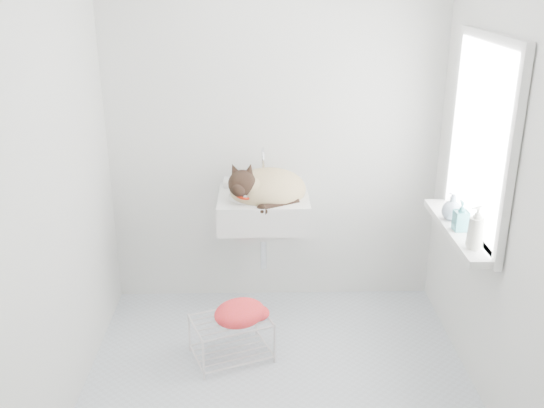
{
  "coord_description": "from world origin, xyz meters",
  "views": [
    {
      "loc": [
        -0.1,
        -2.92,
        2.19
      ],
      "look_at": [
        -0.03,
        0.5,
        0.88
      ],
      "focal_mm": 40.5,
      "sensor_mm": 36.0,
      "label": 1
    }
  ],
  "objects_px": {
    "bottle_a": "(473,248)",
    "bottle_c": "(451,219)",
    "wire_rack": "(231,335)",
    "bottle_b": "(460,230)",
    "cat": "(265,190)",
    "sink": "(263,195)"
  },
  "relations": [
    {
      "from": "bottle_c",
      "to": "wire_rack",
      "type": "bearing_deg",
      "value": -175.78
    },
    {
      "from": "bottle_a",
      "to": "bottle_c",
      "type": "distance_m",
      "value": 0.39
    },
    {
      "from": "sink",
      "to": "wire_rack",
      "type": "distance_m",
      "value": 0.9
    },
    {
      "from": "wire_rack",
      "to": "bottle_c",
      "type": "xyz_separation_m",
      "value": [
        1.28,
        0.09,
        0.7
      ]
    },
    {
      "from": "bottle_b",
      "to": "cat",
      "type": "bearing_deg",
      "value": 151.93
    },
    {
      "from": "wire_rack",
      "to": "bottle_b",
      "type": "bearing_deg",
      "value": -2.89
    },
    {
      "from": "sink",
      "to": "bottle_b",
      "type": "xyz_separation_m",
      "value": [
        1.08,
        -0.59,
        0.0
      ]
    },
    {
      "from": "bottle_b",
      "to": "bottle_c",
      "type": "height_order",
      "value": "bottle_b"
    },
    {
      "from": "sink",
      "to": "cat",
      "type": "xyz_separation_m",
      "value": [
        0.01,
        -0.02,
        0.04
      ]
    },
    {
      "from": "cat",
      "to": "bottle_a",
      "type": "distance_m",
      "value": 1.33
    },
    {
      "from": "wire_rack",
      "to": "bottle_b",
      "type": "xyz_separation_m",
      "value": [
        1.28,
        -0.06,
        0.7
      ]
    },
    {
      "from": "wire_rack",
      "to": "bottle_a",
      "type": "relative_size",
      "value": 2.22
    },
    {
      "from": "cat",
      "to": "bottle_b",
      "type": "xyz_separation_m",
      "value": [
        1.07,
        -0.57,
        -0.04
      ]
    },
    {
      "from": "cat",
      "to": "wire_rack",
      "type": "xyz_separation_m",
      "value": [
        -0.21,
        -0.5,
        -0.74
      ]
    },
    {
      "from": "wire_rack",
      "to": "cat",
      "type": "bearing_deg",
      "value": 67.34
    },
    {
      "from": "cat",
      "to": "sink",
      "type": "bearing_deg",
      "value": 106.28
    },
    {
      "from": "sink",
      "to": "bottle_c",
      "type": "distance_m",
      "value": 1.16
    },
    {
      "from": "cat",
      "to": "bottle_c",
      "type": "bearing_deg",
      "value": -34.46
    },
    {
      "from": "bottle_b",
      "to": "wire_rack",
      "type": "bearing_deg",
      "value": 177.11
    },
    {
      "from": "wire_rack",
      "to": "bottle_c",
      "type": "relative_size",
      "value": 2.84
    },
    {
      "from": "cat",
      "to": "bottle_b",
      "type": "relative_size",
      "value": 3.32
    },
    {
      "from": "bottle_a",
      "to": "bottle_b",
      "type": "height_order",
      "value": "bottle_a"
    }
  ]
}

